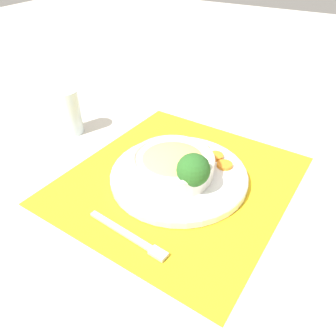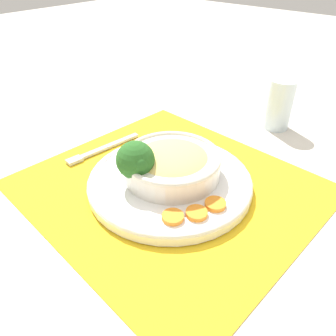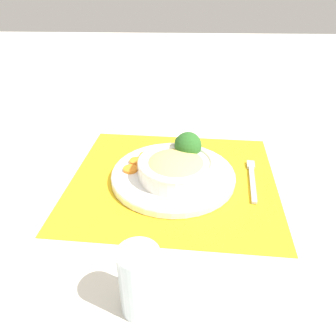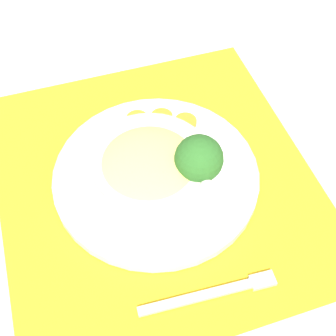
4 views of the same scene
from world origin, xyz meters
TOP-DOWN VIEW (x-y plane):
  - ground_plane at (0.00, 0.00)m, footprint 4.00×4.00m
  - placemat at (0.00, 0.00)m, footprint 0.54×0.50m
  - plate at (0.00, 0.00)m, footprint 0.31×0.31m
  - bowl at (0.01, -0.01)m, footprint 0.18×0.18m
  - broccoli_floret at (0.04, 0.05)m, footprint 0.07×0.07m
  - carrot_slice_near at (-0.07, 0.08)m, footprint 0.04×0.04m
  - carrot_slice_middle at (-0.10, 0.05)m, footprint 0.04×0.04m
  - carrot_slice_far at (-0.11, 0.01)m, footprint 0.04×0.04m
  - water_glass at (-0.04, -0.36)m, footprint 0.06×0.06m
  - fork at (0.20, 0.01)m, footprint 0.04×0.18m

SIDE VIEW (x-z plane):
  - ground_plane at x=0.00m, z-range 0.00..0.00m
  - placemat at x=0.00m, z-range 0.00..0.00m
  - fork at x=0.20m, z-range 0.00..0.01m
  - plate at x=0.00m, z-range 0.00..0.03m
  - carrot_slice_near at x=-0.07m, z-range 0.02..0.03m
  - carrot_slice_middle at x=-0.10m, z-range 0.02..0.03m
  - carrot_slice_far at x=-0.11m, z-range 0.02..0.03m
  - bowl at x=0.01m, z-range 0.02..0.07m
  - water_glass at x=-0.04m, z-range -0.01..0.12m
  - broccoli_floret at x=0.04m, z-range 0.03..0.11m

